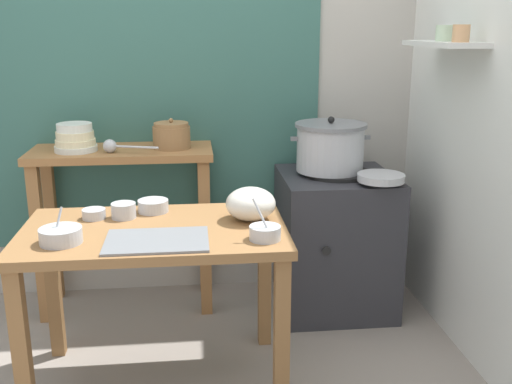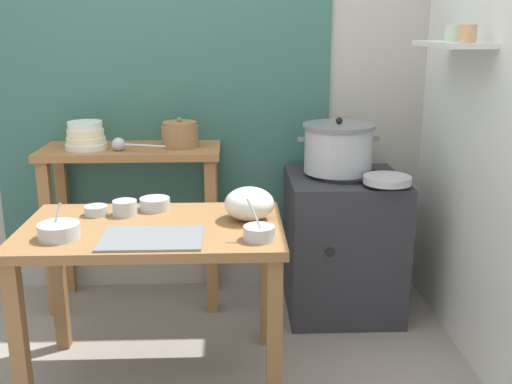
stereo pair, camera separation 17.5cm
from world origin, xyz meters
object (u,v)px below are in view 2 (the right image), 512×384
steamer_pot (338,148)px  bowl_stack_enamel (86,136)px  prep_table (153,250)px  ladle (121,144)px  prep_bowl_4 (125,207)px  prep_bowl_3 (259,232)px  back_shelf_table (133,187)px  clay_pot (180,135)px  prep_bowl_2 (96,210)px  serving_tray (152,238)px  wide_pan (387,180)px  prep_bowl_1 (59,230)px  plastic_bag (249,204)px  prep_bowl_0 (155,203)px  stove_block (342,243)px

steamer_pot → bowl_stack_enamel: size_ratio=1.96×
prep_table → steamer_pot: 1.16m
ladle → prep_bowl_4: size_ratio=2.69×
bowl_stack_enamel → prep_bowl_3: bowl_stack_enamel is taller
back_shelf_table → clay_pot: 0.39m
prep_bowl_3 → back_shelf_table: bearing=123.7°
prep_bowl_2 → serving_tray: bearing=-48.5°
bowl_stack_enamel → serving_tray: 1.06m
prep_table → wide_pan: 1.20m
steamer_pot → ladle: size_ratio=1.48×
steamer_pot → prep_bowl_3: 0.99m
clay_pot → back_shelf_table: bearing=-180.0°
bowl_stack_enamel → wide_pan: size_ratio=0.92×
ladle → prep_bowl_4: bearing=-79.2°
ladle → prep_bowl_2: bearing=-92.7°
ladle → bowl_stack_enamel: bearing=161.6°
bowl_stack_enamel → prep_bowl_1: (0.09, -0.90, -0.21)m
prep_table → plastic_bag: (0.41, 0.07, 0.18)m
wide_pan → prep_bowl_3: size_ratio=1.41×
prep_table → prep_bowl_0: size_ratio=8.00×
prep_bowl_1 → ladle: bearing=82.8°
serving_tray → prep_bowl_3: prep_bowl_3 is taller
clay_pot → wide_pan: 1.12m
prep_bowl_0 → prep_bowl_3: size_ratio=0.82×
clay_pot → prep_bowl_3: (0.38, -0.97, -0.22)m
prep_table → stove_block: stove_block is taller
ladle → prep_bowl_1: size_ratio=1.76×
prep_bowl_0 → steamer_pot: bearing=26.0°
stove_block → ladle: bearing=178.2°
prep_bowl_2 → prep_bowl_3: size_ratio=0.60×
back_shelf_table → wide_pan: (1.31, -0.36, 0.12)m
prep_bowl_4 → prep_bowl_2: bearing=178.1°
bowl_stack_enamel → plastic_bag: bowl_stack_enamel is taller
wide_pan → clay_pot: bearing=161.1°
back_shelf_table → stove_block: bearing=-6.5°
bowl_stack_enamel → prep_bowl_3: bearing=-47.1°
prep_table → prep_bowl_1: prep_bowl_1 is taller
steamer_pot → serving_tray: bearing=-136.1°
serving_tray → wide_pan: size_ratio=1.69×
back_shelf_table → prep_bowl_0: (0.19, -0.56, 0.07)m
back_shelf_table → plastic_bag: 0.96m
clay_pot → prep_bowl_2: 0.74m
clay_pot → steamer_pot: bearing=-7.5°
wide_pan → back_shelf_table: bearing=164.8°
back_shelf_table → prep_bowl_3: 1.17m
steamer_pot → prep_bowl_1: bearing=-146.7°
prep_bowl_0 → prep_bowl_4: size_ratio=1.28×
prep_table → prep_bowl_0: prep_bowl_0 is taller
steamer_pot → prep_bowl_3: steamer_pot is taller
stove_block → prep_bowl_3: bearing=-120.5°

